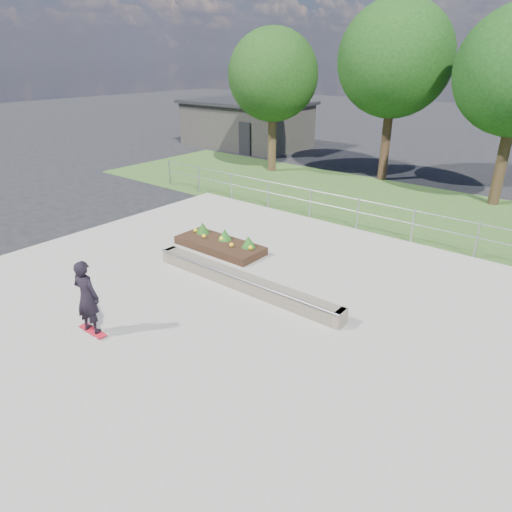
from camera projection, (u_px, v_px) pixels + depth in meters
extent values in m
plane|color=black|center=(211.00, 315.00, 11.08)|extent=(120.00, 120.00, 0.00)
cube|color=#2F4F1F|center=(396.00, 207.00, 18.90)|extent=(30.00, 8.00, 0.02)
cube|color=gray|center=(211.00, 313.00, 11.07)|extent=(15.00, 15.00, 0.06)
cylinder|color=gray|center=(170.00, 173.00, 21.93)|extent=(0.06, 0.06, 1.20)
cylinder|color=#9C9FA4|center=(199.00, 179.00, 20.78)|extent=(0.06, 0.06, 1.20)
cylinder|color=gray|center=(232.00, 187.00, 19.63)|extent=(0.06, 0.06, 1.20)
cylinder|color=gray|center=(269.00, 195.00, 18.48)|extent=(0.06, 0.06, 1.20)
cylinder|color=gray|center=(310.00, 204.00, 17.33)|extent=(0.06, 0.06, 1.20)
cylinder|color=#94969C|center=(358.00, 215.00, 16.18)|extent=(0.06, 0.06, 1.20)
cylinder|color=#979A9F|center=(413.00, 227.00, 15.03)|extent=(0.06, 0.06, 1.20)
cylinder|color=gray|center=(477.00, 241.00, 13.87)|extent=(0.06, 0.06, 1.20)
cylinder|color=#999DA1|center=(359.00, 200.00, 15.96)|extent=(20.00, 0.04, 0.04)
cylinder|color=#94969C|center=(358.00, 212.00, 16.14)|extent=(20.00, 0.04, 0.04)
cube|color=#2B2926|center=(246.00, 125.00, 31.39)|extent=(8.00, 5.00, 2.80)
cube|color=black|center=(246.00, 102.00, 30.78)|extent=(8.40, 5.40, 0.20)
cube|color=black|center=(245.00, 139.00, 28.58)|extent=(0.90, 0.10, 2.00)
cylinder|color=#382616|center=(272.00, 144.00, 24.35)|extent=(0.44, 0.44, 2.93)
sphere|color=black|center=(273.00, 75.00, 22.98)|extent=(4.55, 4.55, 4.55)
cylinder|color=black|center=(385.00, 146.00, 22.52)|extent=(0.44, 0.44, 3.38)
sphere|color=black|center=(395.00, 59.00, 20.93)|extent=(5.25, 5.25, 5.25)
cylinder|color=black|center=(501.00, 167.00, 18.68)|extent=(0.44, 0.44, 3.15)
cube|color=brown|center=(243.00, 282.00, 12.10)|extent=(6.00, 0.40, 0.40)
cylinder|color=gray|center=(238.00, 278.00, 11.88)|extent=(6.00, 0.06, 0.06)
cube|color=#6A5E4E|center=(170.00, 255.00, 13.77)|extent=(0.15, 0.42, 0.40)
cube|color=#69584D|center=(340.00, 318.00, 10.43)|extent=(0.15, 0.42, 0.40)
cube|color=black|center=(220.00, 245.00, 14.64)|extent=(3.00, 1.20, 0.25)
sphere|color=yellow|center=(195.00, 230.00, 15.32)|extent=(0.14, 0.14, 0.14)
sphere|color=yellow|center=(204.00, 236.00, 14.83)|extent=(0.14, 0.14, 0.14)
sphere|color=yellow|center=(222.00, 239.00, 14.63)|extent=(0.14, 0.14, 0.14)
sphere|color=yellow|center=(231.00, 245.00, 14.14)|extent=(0.14, 0.14, 0.14)
sphere|color=yellow|center=(250.00, 248.00, 13.94)|extent=(0.14, 0.14, 0.14)
cone|color=#194513|center=(203.00, 228.00, 15.27)|extent=(0.44, 0.44, 0.36)
cone|color=#194F16|center=(225.00, 234.00, 14.70)|extent=(0.44, 0.44, 0.36)
cone|color=#184B15|center=(248.00, 242.00, 14.12)|extent=(0.44, 0.44, 0.36)
cylinder|color=silver|center=(83.00, 330.00, 10.30)|extent=(0.05, 0.03, 0.05)
cylinder|color=silver|center=(90.00, 327.00, 10.43)|extent=(0.05, 0.03, 0.05)
cylinder|color=white|center=(96.00, 338.00, 10.00)|extent=(0.05, 0.03, 0.05)
cylinder|color=white|center=(103.00, 335.00, 10.13)|extent=(0.05, 0.03, 0.05)
cylinder|color=#96969B|center=(86.00, 327.00, 10.35)|extent=(0.02, 0.18, 0.02)
cylinder|color=#A2A2A7|center=(99.00, 335.00, 10.05)|extent=(0.02, 0.18, 0.02)
cube|color=#B41625|center=(93.00, 331.00, 10.20)|extent=(0.80, 0.21, 0.02)
imported|color=black|center=(87.00, 297.00, 9.85)|extent=(0.69, 0.53, 1.70)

